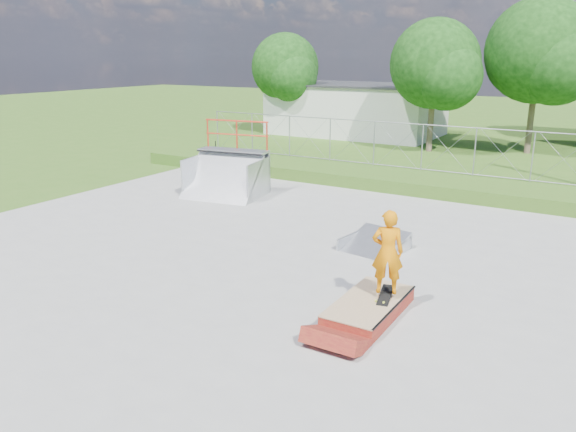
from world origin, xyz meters
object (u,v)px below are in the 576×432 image
Objects in this scene: flat_bank_ramp at (374,243)px; skater at (387,256)px; grind_box at (369,308)px; quarter_pipe at (224,161)px.

flat_bank_ramp is 3.77m from skater.
quarter_pipe is (-8.14, 6.16, 1.13)m from grind_box.
grind_box is 1.09m from skater.
grind_box is at bearing -60.24° from flat_bank_ramp.
flat_bank_ramp is at bearing -86.99° from skater.
quarter_pipe is at bearing -57.98° from skater.
skater is (0.22, 0.27, 1.04)m from grind_box.
quarter_pipe is 10.23m from skater.
grind_box is at bearing -46.53° from quarter_pipe.
quarter_pipe is 1.74× the size of flat_bank_ramp.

